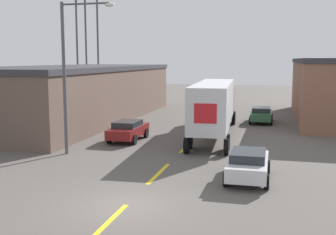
{
  "coord_description": "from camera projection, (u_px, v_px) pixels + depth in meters",
  "views": [
    {
      "loc": [
        5.45,
        -14.75,
        5.59
      ],
      "look_at": [
        -0.78,
        9.71,
        2.12
      ],
      "focal_mm": 45.0,
      "sensor_mm": 36.0,
      "label": 1
    }
  ],
  "objects": [
    {
      "name": "parked_car_left_far",
      "position": [
        128.0,
        130.0,
        29.23
      ],
      "size": [
        1.99,
        4.25,
        1.39
      ],
      "color": "maroon",
      "rests_on": "ground_plane"
    },
    {
      "name": "road_centerline",
      "position": [
        159.0,
        173.0,
        20.86
      ],
      "size": [
        0.2,
        17.16,
        0.01
      ],
      "color": "yellow",
      "rests_on": "ground_plane"
    },
    {
      "name": "parked_car_right_near",
      "position": [
        248.0,
        164.0,
        19.67
      ],
      "size": [
        1.99,
        4.25,
        1.39
      ],
      "color": "silver",
      "rests_on": "ground_plane"
    },
    {
      "name": "ground_plane",
      "position": [
        126.0,
        206.0,
        16.26
      ],
      "size": [
        160.0,
        160.0,
        0.0
      ],
      "primitive_type": "plane",
      "color": "#56514C"
    },
    {
      "name": "warehouse_left",
      "position": [
        76.0,
        93.0,
        39.32
      ],
      "size": [
        10.43,
        27.79,
        5.01
      ],
      "color": "brown",
      "rests_on": "ground_plane"
    },
    {
      "name": "parked_car_right_far",
      "position": [
        261.0,
        114.0,
        37.53
      ],
      "size": [
        1.99,
        4.25,
        1.39
      ],
      "color": "#2D5B38",
      "rests_on": "ground_plane"
    },
    {
      "name": "semi_truck",
      "position": [
        215.0,
        104.0,
        31.01
      ],
      "size": [
        3.5,
        15.1,
        3.99
      ],
      "rotation": [
        0.0,
        0.0,
        0.06
      ],
      "color": "black",
      "rests_on": "ground_plane"
    },
    {
      "name": "street_lamp",
      "position": [
        70.0,
        67.0,
        24.43
      ],
      "size": [
        3.29,
        0.32,
        8.87
      ],
      "color": "#4C4C51",
      "rests_on": "ground_plane"
    }
  ]
}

